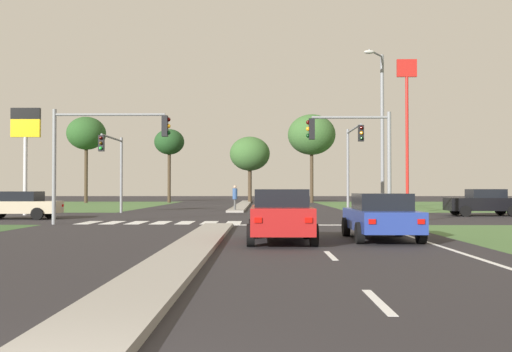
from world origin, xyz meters
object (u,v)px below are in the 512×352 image
at_px(car_black_third, 484,202).
at_px(street_lamp_second, 381,126).
at_px(car_red_second, 281,215).
at_px(traffic_signal_far_right, 353,152).
at_px(traffic_signal_near_left, 99,144).
at_px(treeline_second, 169,143).
at_px(fuel_price_totem, 26,137).
at_px(treeline_fourth, 312,135).
at_px(traffic_signal_far_left, 114,158).
at_px(treeline_near, 86,134).
at_px(traffic_signal_near_right, 358,147).
at_px(pedestrian_at_median, 235,195).
at_px(fastfood_pole_sign, 407,101).
at_px(car_blue_fifth, 381,216).
at_px(treeline_third, 250,154).
at_px(car_beige_near, 19,205).

distance_m(car_black_third, street_lamp_second, 8.35).
relative_size(car_red_second, traffic_signal_far_right, 0.75).
relative_size(traffic_signal_near_left, street_lamp_second, 0.59).
xyz_separation_m(traffic_signal_far_right, treeline_second, (-16.58, 32.21, 3.07)).
distance_m(car_black_third, traffic_signal_far_right, 8.39).
xyz_separation_m(fuel_price_totem, treeline_fourth, (20.27, 32.87, 3.01)).
xyz_separation_m(traffic_signal_far_left, treeline_near, (-10.75, 30.97, 4.38)).
height_order(traffic_signal_near_right, treeline_second, treeline_second).
xyz_separation_m(pedestrian_at_median, fastfood_pole_sign, (15.11, 12.19, 8.44)).
xyz_separation_m(car_red_second, street_lamp_second, (6.03, 15.26, 4.26)).
bearing_deg(treeline_fourth, traffic_signal_near_right, -91.89).
xyz_separation_m(treeline_second, treeline_fourth, (16.56, -0.77, 0.82)).
bearing_deg(car_red_second, car_blue_fifth, 16.40).
distance_m(car_black_third, traffic_signal_far_left, 22.95).
bearing_deg(fastfood_pole_sign, treeline_near, 156.83).
height_order(treeline_near, treeline_fourth, treeline_fourth).
relative_size(traffic_signal_near_left, traffic_signal_far_left, 0.99).
relative_size(street_lamp_second, fuel_price_totem, 1.38).
height_order(car_black_third, pedestrian_at_median, pedestrian_at_median).
xyz_separation_m(traffic_signal_near_right, fuel_price_totem, (-18.87, 9.65, 1.34)).
xyz_separation_m(traffic_signal_near_left, treeline_third, (6.02, 42.25, 1.95)).
bearing_deg(traffic_signal_far_right, street_lamp_second, -80.40).
xyz_separation_m(car_beige_near, car_red_second, (13.56, -14.02, 0.06)).
distance_m(car_red_second, treeline_second, 54.01).
relative_size(traffic_signal_far_right, treeline_second, 0.67).
bearing_deg(treeline_near, fuel_price_totem, -80.09).
relative_size(traffic_signal_near_left, treeline_third, 0.71).
bearing_deg(car_black_third, traffic_signal_near_left, 113.27).
relative_size(traffic_signal_near_left, treeline_fourth, 0.53).
relative_size(fastfood_pole_sign, treeline_near, 1.35).
relative_size(traffic_signal_near_right, fastfood_pole_sign, 0.38).
xyz_separation_m(car_blue_fifth, treeline_near, (-23.96, 50.26, 7.18)).
bearing_deg(fuel_price_totem, traffic_signal_far_left, 15.87).
xyz_separation_m(traffic_signal_far_right, pedestrian_at_median, (-7.67, 4.51, -2.76)).
distance_m(traffic_signal_far_right, treeline_near, 40.62).
height_order(fuel_price_totem, treeline_second, treeline_second).
height_order(car_blue_fifth, traffic_signal_near_right, traffic_signal_near_right).
xyz_separation_m(car_beige_near, street_lamp_second, (19.59, 1.24, 4.31)).
xyz_separation_m(fastfood_pole_sign, treeline_second, (-24.01, 15.52, -2.62)).
distance_m(pedestrian_at_median, treeline_fourth, 28.78).
xyz_separation_m(car_red_second, treeline_second, (-11.39, 52.43, 6.19)).
xyz_separation_m(traffic_signal_far_left, traffic_signal_near_right, (13.78, -11.09, -0.07)).
xyz_separation_m(car_black_third, traffic_signal_far_right, (-7.47, 2.21, 3.12)).
relative_size(fuel_price_totem, treeline_fourth, 0.65).
bearing_deg(car_black_third, treeline_third, 23.64).
distance_m(traffic_signal_near_left, traffic_signal_near_right, 11.74).
relative_size(traffic_signal_far_left, treeline_fourth, 0.53).
relative_size(traffic_signal_near_right, treeline_second, 0.59).
bearing_deg(traffic_signal_near_left, treeline_fourth, 72.83).
relative_size(car_beige_near, treeline_second, 0.50).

